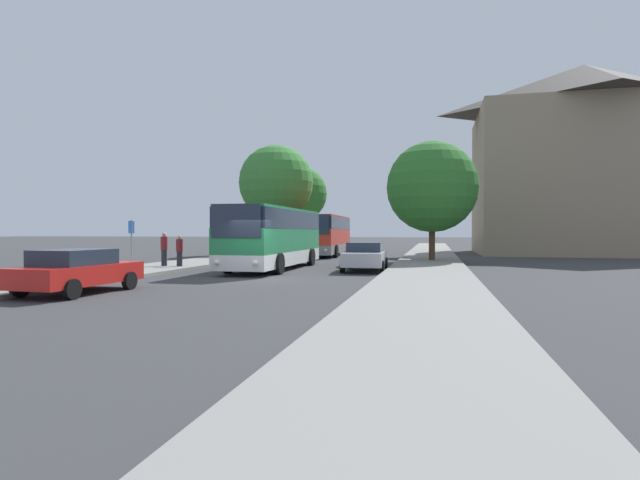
# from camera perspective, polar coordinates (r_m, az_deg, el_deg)

# --- Properties ---
(ground_plane) EXTENTS (300.00, 300.00, 0.00)m
(ground_plane) POSITION_cam_1_polar(r_m,az_deg,el_deg) (21.24, -7.30, -4.45)
(ground_plane) COLOR #38383A
(ground_plane) RESTS_ON ground
(sidewalk_left) EXTENTS (4.00, 120.00, 0.15)m
(sidewalk_left) POSITION_cam_1_polar(r_m,az_deg,el_deg) (24.53, -22.87, -3.61)
(sidewalk_left) COLOR gray
(sidewalk_left) RESTS_ON ground_plane
(sidewalk_right) EXTENTS (4.00, 120.00, 0.15)m
(sidewalk_right) POSITION_cam_1_polar(r_m,az_deg,el_deg) (19.93, 12.00, -4.61)
(sidewalk_right) COLOR gray
(sidewalk_right) RESTS_ON ground_plane
(building_right_background) EXTENTS (17.74, 12.91, 16.53)m
(building_right_background) POSITION_cam_1_polar(r_m,az_deg,el_deg) (49.68, 27.89, 8.11)
(building_right_background) COLOR gray
(building_right_background) RESTS_ON ground_plane
(bus_front) EXTENTS (2.83, 10.56, 3.22)m
(bus_front) POSITION_cam_1_polar(r_m,az_deg,el_deg) (26.66, -5.31, 0.37)
(bus_front) COLOR silver
(bus_front) RESTS_ON ground_plane
(bus_middle) EXTENTS (3.07, 10.77, 3.27)m
(bus_middle) POSITION_cam_1_polar(r_m,az_deg,el_deg) (41.11, 0.76, 0.63)
(bus_middle) COLOR gray
(bus_middle) RESTS_ON ground_plane
(parked_car_left_curb) EXTENTS (2.24, 4.40, 1.43)m
(parked_car_left_curb) POSITION_cam_1_polar(r_m,az_deg,el_deg) (17.98, -26.02, -3.13)
(parked_car_left_curb) COLOR red
(parked_car_left_curb) RESTS_ON ground_plane
(parked_car_right_near) EXTENTS (2.24, 4.64, 1.45)m
(parked_car_right_near) POSITION_cam_1_polar(r_m,az_deg,el_deg) (25.51, 5.19, -1.81)
(parked_car_right_near) COLOR #B7B7BC
(parked_car_right_near) RESTS_ON ground_plane
(bus_stop_sign) EXTENTS (0.08, 0.45, 2.42)m
(bus_stop_sign) POSITION_cam_1_polar(r_m,az_deg,el_deg) (25.92, -20.74, 0.14)
(bus_stop_sign) COLOR gray
(bus_stop_sign) RESTS_ON sidewalk_left
(pedestrian_waiting_near) EXTENTS (0.36, 0.36, 1.82)m
(pedestrian_waiting_near) POSITION_cam_1_polar(r_m,az_deg,el_deg) (28.14, -17.39, -0.97)
(pedestrian_waiting_near) COLOR #23232D
(pedestrian_waiting_near) RESTS_ON sidewalk_left
(pedestrian_waiting_far) EXTENTS (0.36, 0.36, 1.66)m
(pedestrian_waiting_far) POSITION_cam_1_polar(r_m,az_deg,el_deg) (27.65, -15.76, -1.17)
(pedestrian_waiting_far) COLOR #23232D
(pedestrian_waiting_far) RESTS_ON sidewalk_left
(tree_left_near) EXTENTS (6.13, 6.13, 9.13)m
(tree_left_near) POSITION_cam_1_polar(r_m,az_deg,el_deg) (56.10, -2.34, 5.29)
(tree_left_near) COLOR brown
(tree_left_near) RESTS_ON sidewalk_left
(tree_left_far) EXTENTS (6.41, 6.41, 9.28)m
(tree_left_far) POSITION_cam_1_polar(r_m,az_deg,el_deg) (43.46, -5.05, 6.55)
(tree_left_far) COLOR brown
(tree_left_far) RESTS_ON sidewalk_left
(tree_right_near) EXTENTS (5.91, 5.91, 7.72)m
(tree_right_near) POSITION_cam_1_polar(r_m,az_deg,el_deg) (33.44, 12.70, 5.94)
(tree_right_near) COLOR #47331E
(tree_right_near) RESTS_ON sidewalk_right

